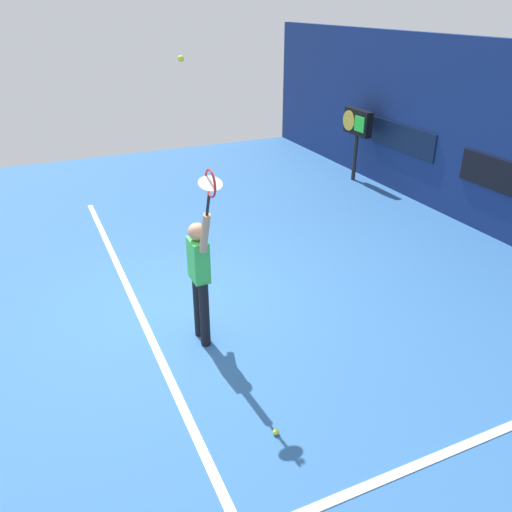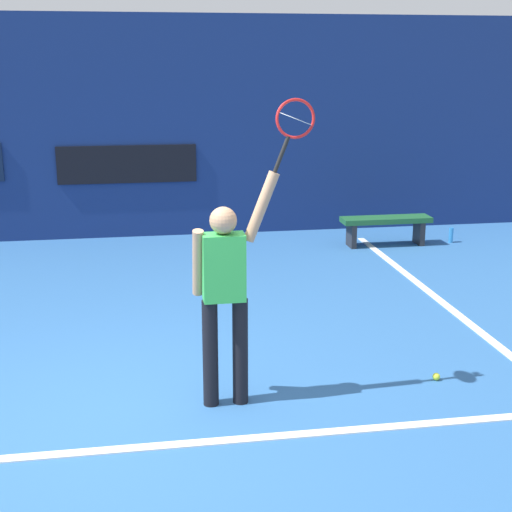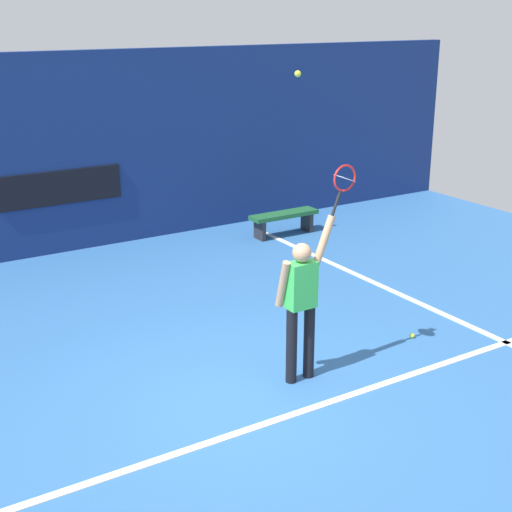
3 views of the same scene
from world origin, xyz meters
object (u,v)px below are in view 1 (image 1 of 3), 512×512
at_px(tennis_ball, 181,59).
at_px(tennis_player, 200,273).
at_px(spare_ball, 276,432).
at_px(scoreboard_clock, 357,125).
at_px(tennis_racket, 210,186).

bearing_deg(tennis_ball, tennis_player, 16.10).
distance_m(tennis_ball, spare_ball, 4.07).
bearing_deg(scoreboard_clock, tennis_ball, -49.95).
height_order(tennis_racket, scoreboard_clock, tennis_racket).
bearing_deg(spare_ball, tennis_ball, -175.19).
distance_m(tennis_racket, spare_ball, 2.69).
relative_size(tennis_player, tennis_ball, 28.92).
bearing_deg(scoreboard_clock, tennis_racket, -46.05).
xyz_separation_m(tennis_racket, tennis_ball, (-0.68, -0.03, 1.21)).
bearing_deg(scoreboard_clock, tennis_player, -49.02).
height_order(tennis_ball, spare_ball, tennis_ball).
xyz_separation_m(tennis_ball, scoreboard_clock, (-4.86, 5.78, -2.18)).
xyz_separation_m(scoreboard_clock, spare_ball, (6.92, -5.61, -1.33)).
xyz_separation_m(tennis_racket, spare_ball, (1.38, 0.14, -2.30)).
xyz_separation_m(tennis_racket, scoreboard_clock, (-5.54, 5.75, -0.97)).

